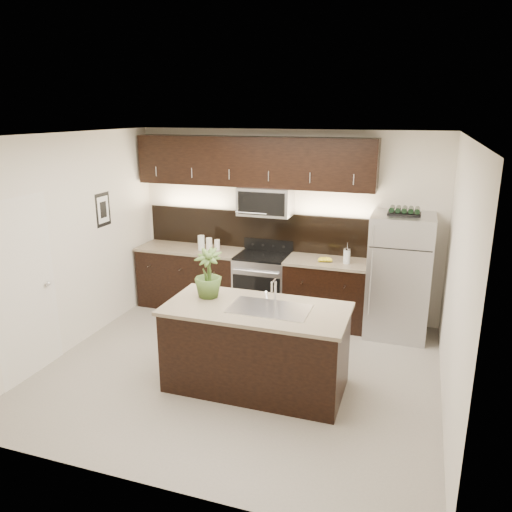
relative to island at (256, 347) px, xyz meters
The scene contains 12 objects.
ground 0.62m from the island, 138.35° to the left, with size 4.50×4.50×0.00m, color gray.
room_walls 1.31m from the island, 150.92° to the left, with size 4.52×4.02×2.71m.
counter_run 2.09m from the island, 111.06° to the left, with size 3.51×0.65×0.94m.
upper_fixtures 2.78m from the island, 109.07° to the left, with size 3.49×0.40×1.66m.
island is the anchor object (origin of this frame).
sink_faucet 0.51m from the island, ahead, with size 0.84×0.50×0.28m.
refrigerator 2.37m from the island, 54.06° to the left, with size 0.80×0.72×1.66m, color #B2B2B7.
wine_rack 2.65m from the island, 54.06° to the left, with size 0.41×0.25×0.10m.
plant 0.97m from the island, 167.74° to the left, with size 0.31×0.31×0.55m, color #3C5722.
canisters 2.46m from the island, 126.22° to the left, with size 0.32×0.16×0.22m.
french_press 2.10m from the island, 70.65° to the left, with size 0.10×0.10×0.28m.
bananas 1.97m from the island, 80.32° to the left, with size 0.21×0.16×0.06m, color gold.
Camera 1 is at (1.85, -4.94, 2.94)m, focal length 35.00 mm.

